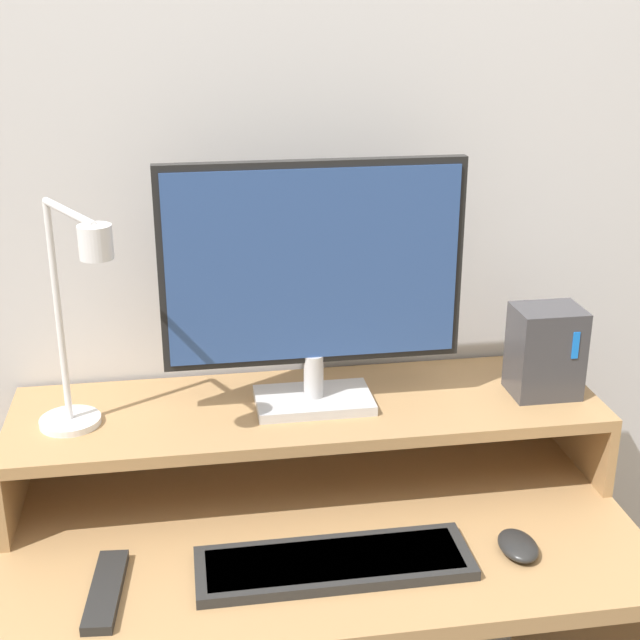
# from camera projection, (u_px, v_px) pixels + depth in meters

# --- Properties ---
(wall_back) EXTENTS (6.00, 0.05, 2.50)m
(wall_back) POSITION_uv_depth(u_px,v_px,m) (292.00, 195.00, 1.69)
(wall_back) COLOR silver
(wall_back) RESTS_ON ground_plane
(desk) EXTENTS (1.08, 0.61, 0.75)m
(desk) POSITION_uv_depth(u_px,v_px,m) (321.00, 626.00, 1.64)
(desk) COLOR #A87F51
(desk) RESTS_ON ground_plane
(monitor_shelf) EXTENTS (1.08, 0.31, 0.16)m
(monitor_shelf) POSITION_uv_depth(u_px,v_px,m) (308.00, 415.00, 1.65)
(monitor_shelf) COLOR #A87F51
(monitor_shelf) RESTS_ON desk
(monitor) EXTENTS (0.53, 0.13, 0.45)m
(monitor) POSITION_uv_depth(u_px,v_px,m) (313.00, 278.00, 1.55)
(monitor) COLOR #BCBCC1
(monitor) RESTS_ON monitor_shelf
(desk_lamp) EXTENTS (0.17, 0.25, 0.41)m
(desk_lamp) POSITION_uv_depth(u_px,v_px,m) (76.00, 329.00, 1.43)
(desk_lamp) COLOR silver
(desk_lamp) RESTS_ON monitor_shelf
(router_dock) EXTENTS (0.12, 0.10, 0.17)m
(router_dock) POSITION_uv_depth(u_px,v_px,m) (545.00, 351.00, 1.65)
(router_dock) COLOR #3D3D42
(router_dock) RESTS_ON monitor_shelf
(keyboard) EXTENTS (0.44, 0.14, 0.02)m
(keyboard) POSITION_uv_depth(u_px,v_px,m) (333.00, 563.00, 1.43)
(keyboard) COLOR #282828
(keyboard) RESTS_ON desk
(mouse) EXTENTS (0.06, 0.09, 0.03)m
(mouse) POSITION_uv_depth(u_px,v_px,m) (518.00, 546.00, 1.47)
(mouse) COLOR black
(mouse) RESTS_ON desk
(remote_control) EXTENTS (0.06, 0.19, 0.02)m
(remote_control) POSITION_uv_depth(u_px,v_px,m) (106.00, 591.00, 1.37)
(remote_control) COLOR black
(remote_control) RESTS_ON desk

